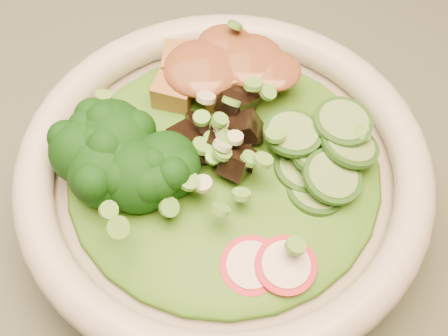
{
  "coord_description": "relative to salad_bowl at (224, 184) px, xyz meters",
  "views": [
    {
      "loc": [
        0.21,
        -0.32,
        1.16
      ],
      "look_at": [
        0.22,
        -0.09,
        0.81
      ],
      "focal_mm": 50.0,
      "sensor_mm": 36.0,
      "label": 1
    }
  ],
  "objects": [
    {
      "name": "salad_bowl",
      "position": [
        0.0,
        0.0,
        0.0
      ],
      "size": [
        0.28,
        0.28,
        0.07
      ],
      "rotation": [
        0.0,
        0.0,
        -0.04
      ],
      "color": "beige",
      "rests_on": "dining_table"
    },
    {
      "name": "lettuce_bed",
      "position": [
        0.0,
        -0.0,
        0.02
      ],
      "size": [
        0.21,
        0.21,
        0.02
      ],
      "primitive_type": "ellipsoid",
      "color": "#255712",
      "rests_on": "salad_bowl"
    },
    {
      "name": "broccoli_florets",
      "position": [
        -0.06,
        -0.0,
        0.04
      ],
      "size": [
        0.08,
        0.07,
        0.05
      ],
      "primitive_type": null,
      "rotation": [
        0.0,
        0.0,
        -0.04
      ],
      "color": "black",
      "rests_on": "salad_bowl"
    },
    {
      "name": "radish_slices",
      "position": [
        0.0,
        -0.07,
        0.03
      ],
      "size": [
        0.11,
        0.05,
        0.02
      ],
      "primitive_type": null,
      "rotation": [
        0.0,
        0.0,
        -0.04
      ],
      "color": "#B10D24",
      "rests_on": "salad_bowl"
    },
    {
      "name": "cucumber_slices",
      "position": [
        0.07,
        -0.0,
        0.03
      ],
      "size": [
        0.07,
        0.07,
        0.04
      ],
      "primitive_type": null,
      "rotation": [
        0.0,
        0.0,
        -0.04
      ],
      "color": "#73A25A",
      "rests_on": "salad_bowl"
    },
    {
      "name": "mushroom_heap",
      "position": [
        -0.0,
        0.01,
        0.04
      ],
      "size": [
        0.07,
        0.07,
        0.04
      ],
      "primitive_type": null,
      "rotation": [
        0.0,
        0.0,
        -0.04
      ],
      "color": "black",
      "rests_on": "salad_bowl"
    },
    {
      "name": "tofu_cubes",
      "position": [
        0.0,
        0.06,
        0.03
      ],
      "size": [
        0.09,
        0.06,
        0.04
      ],
      "primitive_type": null,
      "rotation": [
        0.0,
        0.0,
        -0.04
      ],
      "color": "#9F6635",
      "rests_on": "salad_bowl"
    },
    {
      "name": "peanut_sauce",
      "position": [
        0.0,
        0.06,
        0.05
      ],
      "size": [
        0.07,
        0.06,
        0.02
      ],
      "primitive_type": "ellipsoid",
      "color": "brown",
      "rests_on": "tofu_cubes"
    },
    {
      "name": "scallion_garnish",
      "position": [
        0.0,
        -0.0,
        0.05
      ],
      "size": [
        0.2,
        0.2,
        0.02
      ],
      "primitive_type": null,
      "color": "#5CA83B",
      "rests_on": "salad_bowl"
    }
  ]
}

